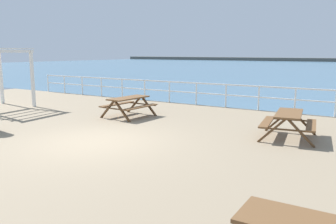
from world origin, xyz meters
name	(u,v)px	position (x,y,z in m)	size (l,w,h in m)	color
ground_plane	(97,145)	(0.00, 0.00, -0.10)	(30.00, 24.00, 0.20)	gray
sea_band	(331,68)	(0.00, 52.75, 0.00)	(142.00, 90.00, 0.01)	#476B84
seaward_railing	(211,91)	(0.00, 7.75, 0.73)	(23.07, 0.07, 1.08)	white
picnic_table_near_left	(289,119)	(4.58, 3.26, 0.58)	(1.77, 2.00, 0.80)	brown
picnic_table_mid_centre	(129,102)	(-1.59, 3.51, 0.58)	(1.65, 1.90, 0.80)	brown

